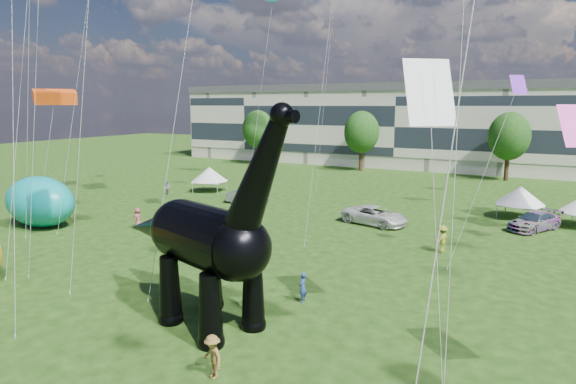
% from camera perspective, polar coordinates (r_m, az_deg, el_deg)
% --- Properties ---
extents(ground, '(220.00, 220.00, 0.00)m').
position_cam_1_polar(ground, '(21.90, -9.33, -16.50)').
color(ground, '#16330C').
rests_on(ground, ground).
extents(terrace_row, '(78.00, 11.00, 12.00)m').
position_cam_1_polar(terrace_row, '(80.06, 13.60, 7.30)').
color(terrace_row, beige).
rests_on(terrace_row, ground).
extents(tree_far_left, '(5.20, 5.20, 9.44)m').
position_cam_1_polar(tree_far_left, '(80.38, -3.58, 7.79)').
color(tree_far_left, '#382314').
rests_on(tree_far_left, ground).
extents(tree_mid_left, '(5.20, 5.20, 9.44)m').
position_cam_1_polar(tree_mid_left, '(72.60, 8.72, 7.42)').
color(tree_mid_left, '#382314').
rests_on(tree_mid_left, ground).
extents(tree_mid_right, '(5.20, 5.20, 9.44)m').
position_cam_1_polar(tree_mid_right, '(68.62, 24.77, 6.43)').
color(tree_mid_right, '#382314').
rests_on(tree_mid_right, ground).
extents(dinosaur_sculpture, '(12.51, 5.58, 10.31)m').
position_cam_1_polar(dinosaur_sculpture, '(21.92, -10.14, -5.57)').
color(dinosaur_sculpture, black).
rests_on(dinosaur_sculpture, ground).
extents(car_silver, '(2.89, 4.53, 1.44)m').
position_cam_1_polar(car_silver, '(50.52, -5.28, -0.11)').
color(car_silver, '#A3A3A7').
rests_on(car_silver, ground).
extents(car_grey, '(4.54, 2.43, 1.42)m').
position_cam_1_polar(car_grey, '(48.63, -4.79, -0.52)').
color(car_grey, gray).
rests_on(car_grey, ground).
extents(car_white, '(5.97, 3.81, 1.53)m').
position_cam_1_polar(car_white, '(40.58, 10.24, -2.75)').
color(car_white, silver).
rests_on(car_white, ground).
extents(car_dark, '(4.34, 5.38, 1.46)m').
position_cam_1_polar(car_dark, '(42.85, 27.18, -3.09)').
color(car_dark, '#595960').
rests_on(car_dark, ground).
extents(gazebo_near, '(4.66, 4.66, 2.81)m').
position_cam_1_polar(gazebo_near, '(46.75, 25.85, -0.39)').
color(gazebo_near, white).
rests_on(gazebo_near, ground).
extents(gazebo_left, '(4.93, 4.93, 2.81)m').
position_cam_1_polar(gazebo_left, '(55.58, -9.28, 2.07)').
color(gazebo_left, silver).
rests_on(gazebo_left, ground).
extents(inflatable_teal, '(6.65, 4.19, 4.14)m').
position_cam_1_polar(inflatable_teal, '(43.94, -27.33, -1.01)').
color(inflatable_teal, '#0C9596').
rests_on(inflatable_teal, ground).
extents(visitors, '(49.86, 39.15, 1.85)m').
position_cam_1_polar(visitors, '(34.44, -0.84, -4.76)').
color(visitors, '#2C6F4A').
rests_on(visitors, ground).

